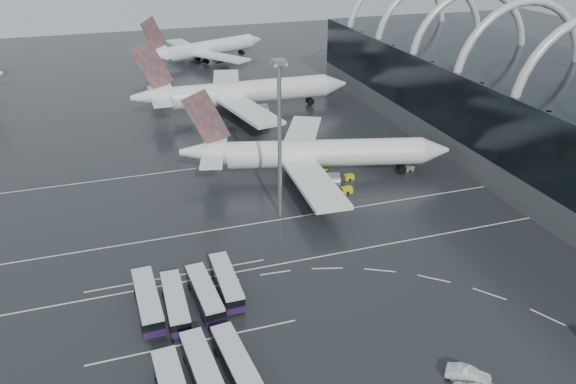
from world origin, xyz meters
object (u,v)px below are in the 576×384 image
object	(u,v)px
bus_row_far_b	(204,372)
bus_row_far_c	(237,364)
bus_row_near_a	(148,301)
bus_row_near_d	(226,282)
airliner_main	(312,154)
gse_cart_belly_d	(409,168)
floodlight_mast	(279,122)
bus_row_near_c	(205,294)
airliner_gate_b	(240,93)
gse_cart_belly_e	(322,167)
van_curve_c	(468,375)
gse_cart_belly_b	(366,158)
gse_cart_belly_a	(349,177)
gse_cart_belly_c	(347,190)
airliner_gate_c	(203,50)
bus_row_near_b	(175,302)

from	to	relation	value
bus_row_far_b	bus_row_far_c	distance (m)	4.06
bus_row_near_a	bus_row_near_d	xyz separation A→B (m)	(11.58, 1.09, -0.10)
airliner_main	gse_cart_belly_d	distance (m)	22.18
floodlight_mast	airliner_main	bearing A→B (deg)	51.90
bus_row_near_a	bus_row_near_c	bearing A→B (deg)	-97.54
airliner_main	bus_row_far_b	world-z (taller)	airliner_main
airliner_gate_b	bus_row_far_b	world-z (taller)	airliner_gate_b
airliner_gate_b	gse_cart_belly_e	size ratio (longest dim) A/B	26.94
bus_row_near_c	gse_cart_belly_d	xyz separation A→B (m)	(51.44, 32.32, -1.12)
van_curve_c	bus_row_far_c	bearing A→B (deg)	109.82
gse_cart_belly_b	gse_cart_belly_d	bearing A→B (deg)	-51.14
gse_cart_belly_d	gse_cart_belly_e	world-z (taller)	gse_cart_belly_e
gse_cart_belly_a	bus_row_far_c	bearing A→B (deg)	-127.16
bus_row_near_c	gse_cart_belly_d	distance (m)	60.76
bus_row_near_c	gse_cart_belly_c	xyz separation A→B (m)	(33.99, 26.56, -1.05)
floodlight_mast	gse_cart_belly_d	distance (m)	39.11
airliner_gate_b	bus_row_far_c	world-z (taller)	airliner_gate_b
bus_row_far_b	gse_cart_belly_a	bearing A→B (deg)	-44.64
bus_row_far_c	gse_cart_belly_d	distance (m)	69.22
airliner_main	gse_cart_belly_d	xyz separation A→B (m)	(21.27, -4.55, -4.35)
gse_cart_belly_b	airliner_main	bearing A→B (deg)	-165.92
bus_row_near_c	bus_row_far_c	xyz separation A→B (m)	(1.08, -15.15, 0.02)
bus_row_far_b	gse_cart_belly_d	distance (m)	72.31
airliner_gate_c	bus_row_near_d	bearing A→B (deg)	-122.30
bus_row_near_b	bus_row_far_c	world-z (taller)	bus_row_far_c
bus_row_far_c	gse_cart_belly_b	bearing A→B (deg)	-43.82
airliner_main	bus_row_near_b	distance (m)	51.10
gse_cart_belly_b	bus_row_near_d	bearing A→B (deg)	-136.82
bus_row_near_b	bus_row_near_d	world-z (taller)	bus_row_near_d
bus_row_near_c	gse_cart_belly_c	size ratio (longest dim) A/B	5.55
airliner_gate_b	airliner_gate_c	size ratio (longest dim) A/B	1.21
airliner_gate_b	floodlight_mast	distance (m)	63.61
bus_row_near_a	gse_cart_belly_e	distance (m)	56.11
gse_cart_belly_c	bus_row_near_a	bearing A→B (deg)	-148.43
airliner_main	gse_cart_belly_e	size ratio (longest dim) A/B	24.85
bus_row_near_c	van_curve_c	size ratio (longest dim) A/B	2.33
bus_row_far_c	gse_cart_belly_b	world-z (taller)	bus_row_far_c
airliner_main	bus_row_far_c	size ratio (longest dim) A/B	4.50
airliner_gate_b	bus_row_near_c	bearing A→B (deg)	-106.51
airliner_gate_b	gse_cart_belly_a	size ratio (longest dim) A/B	30.48
bus_row_far_b	gse_cart_belly_e	distance (m)	65.10
floodlight_mast	gse_cart_belly_b	world-z (taller)	floodlight_mast
airliner_gate_b	gse_cart_belly_c	distance (m)	57.72
bus_row_near_a	gse_cart_belly_a	bearing A→B (deg)	-56.94
airliner_gate_b	bus_row_far_b	size ratio (longest dim) A/B	4.76
bus_row_far_b	gse_cart_belly_c	world-z (taller)	bus_row_far_b
bus_row_near_a	gse_cart_belly_c	bearing A→B (deg)	-60.35
bus_row_near_d	floodlight_mast	bearing A→B (deg)	-36.47
airliner_main	bus_row_far_c	xyz separation A→B (m)	(-29.09, -52.02, -3.20)
airliner_main	airliner_gate_b	distance (m)	46.84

